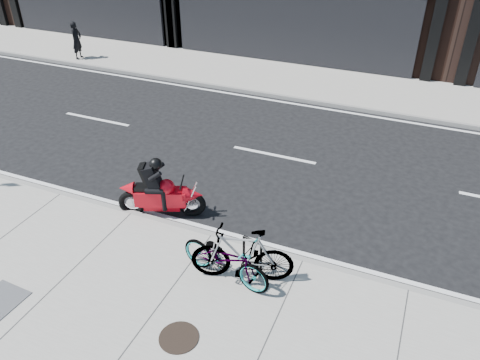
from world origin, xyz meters
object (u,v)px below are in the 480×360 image
at_px(bicycle_rear, 242,255).
at_px(utility_grate, 0,300).
at_px(pedestrian, 77,40).
at_px(manhole_cover, 179,337).
at_px(bicycle_front, 225,258).
at_px(bike_rack, 252,252).
at_px(motorcycle, 165,193).

relative_size(bicycle_rear, utility_grate, 2.53).
relative_size(pedestrian, manhole_cover, 2.30).
xyz_separation_m(bicycle_rear, utility_grate, (-3.74, -2.19, -0.56)).
bearing_deg(bicycle_front, bike_rack, -32.60).
distance_m(motorcycle, manhole_cover, 3.63).
xyz_separation_m(pedestrian, manhole_cover, (10.96, -11.06, -0.75)).
relative_size(bike_rack, utility_grate, 0.98).
bearing_deg(bike_rack, motorcycle, 157.50).
bearing_deg(utility_grate, bicycle_rear, 30.35).
relative_size(pedestrian, utility_grate, 2.03).
xyz_separation_m(bike_rack, motorcycle, (-2.50, 1.03, 0.04)).
bearing_deg(bike_rack, utility_grate, -147.06).
relative_size(bicycle_front, utility_grate, 2.48).
height_order(bike_rack, pedestrian, pedestrian).
height_order(bike_rack, bicycle_rear, bicycle_rear).
bearing_deg(utility_grate, bike_rack, 32.94).
relative_size(bicycle_front, pedestrian, 1.22).
bearing_deg(bicycle_rear, bike_rack, 146.60).
bearing_deg(manhole_cover, bike_rack, 75.55).
xyz_separation_m(pedestrian, utility_grate, (7.64, -11.58, -0.75)).
xyz_separation_m(bicycle_front, bicycle_rear, (0.28, 0.12, 0.08)).
bearing_deg(manhole_cover, bicycle_front, 85.04).
height_order(pedestrian, manhole_cover, pedestrian).
height_order(bicycle_rear, pedestrian, pedestrian).
xyz_separation_m(bicycle_front, manhole_cover, (-0.13, -1.56, -0.48)).
height_order(bicycle_front, bicycle_rear, bicycle_rear).
bearing_deg(motorcycle, bicycle_front, -55.13).
height_order(bicycle_rear, manhole_cover, bicycle_rear).
relative_size(bike_rack, bicycle_rear, 0.39).
height_order(bicycle_rear, motorcycle, motorcycle).
xyz_separation_m(bicycle_rear, manhole_cover, (-0.42, -1.67, -0.56)).
height_order(bike_rack, utility_grate, bike_rack).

